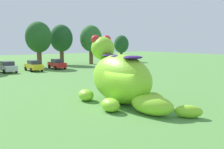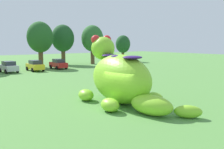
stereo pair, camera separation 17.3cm
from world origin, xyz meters
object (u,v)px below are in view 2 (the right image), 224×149
(car_yellow, at_px, (35,66))
(giant_inflatable_creature, at_px, (120,78))
(car_red, at_px, (58,64))
(car_silver, at_px, (9,67))

(car_yellow, bearing_deg, giant_inflatable_creature, -94.58)
(car_yellow, xyz_separation_m, car_red, (4.29, 0.62, 0.00))
(car_silver, distance_m, car_red, 8.19)
(car_silver, height_order, car_yellow, same)
(giant_inflatable_creature, xyz_separation_m, car_yellow, (1.92, 24.03, -1.01))
(giant_inflatable_creature, xyz_separation_m, car_red, (6.21, 24.65, -1.01))
(giant_inflatable_creature, relative_size, car_silver, 2.41)
(giant_inflatable_creature, distance_m, car_red, 25.44)
(car_red, bearing_deg, giant_inflatable_creature, -104.15)
(car_red, bearing_deg, car_silver, -178.63)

